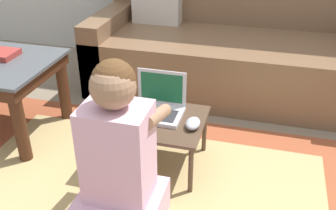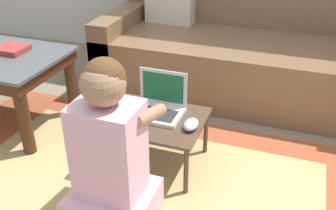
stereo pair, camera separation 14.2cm
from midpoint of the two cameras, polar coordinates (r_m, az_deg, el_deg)
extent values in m
plane|color=#7F705B|center=(2.02, -1.61, -11.33)|extent=(16.00, 16.00, 0.00)
cube|color=#9E4C2D|center=(1.99, -6.14, -12.18)|extent=(2.46, 1.43, 0.01)
cube|color=tan|center=(1.98, -6.15, -12.07)|extent=(1.77, 1.03, 0.00)
cube|color=brown|center=(2.87, 7.15, 6.09)|extent=(1.91, 0.87, 0.40)
cube|color=brown|center=(3.08, -9.24, 8.72)|extent=(0.16, 0.87, 0.52)
cylinder|color=#422314|center=(2.22, -22.47, -2.77)|extent=(0.07, 0.07, 0.44)
cylinder|color=#422314|center=(2.55, -16.52, 2.49)|extent=(0.07, 0.07, 0.44)
cube|color=#4C3828|center=(2.00, -4.25, -2.17)|extent=(0.53, 0.41, 0.02)
cylinder|color=#4C3828|center=(2.03, -12.24, -7.17)|extent=(0.02, 0.02, 0.27)
cylinder|color=#4C3828|center=(1.88, 1.12, -9.59)|extent=(0.02, 0.02, 0.27)
cylinder|color=#4C3828|center=(2.29, -8.35, -2.15)|extent=(0.02, 0.02, 0.27)
cylinder|color=#4C3828|center=(2.17, 3.44, -3.88)|extent=(0.02, 0.02, 0.27)
cube|color=silver|center=(2.01, -3.68, -1.39)|extent=(0.26, 0.20, 0.02)
cube|color=#28282D|center=(1.99, -3.86, -1.35)|extent=(0.21, 0.12, 0.00)
cube|color=silver|center=(2.04, -2.91, 2.53)|extent=(0.26, 0.01, 0.19)
cube|color=#196038|center=(2.04, -2.94, 2.49)|extent=(0.22, 0.00, 0.16)
ellipsoid|color=#B2B7C1|center=(1.91, 1.51, -2.73)|extent=(0.07, 0.11, 0.04)
cube|color=#E5B2CC|center=(1.78, -9.04, -14.73)|extent=(0.35, 0.31, 0.17)
cube|color=#E5B2CC|center=(1.59, -9.86, -6.96)|extent=(0.26, 0.20, 0.42)
sphere|color=#9E7556|center=(1.44, -10.83, 2.62)|extent=(0.17, 0.17, 0.17)
sphere|color=brown|center=(1.44, -10.72, 3.36)|extent=(0.17, 0.17, 0.17)
cylinder|color=#9E7556|center=(1.68, -12.16, -0.54)|extent=(0.06, 0.28, 0.14)
cylinder|color=#9E7556|center=(1.59, -4.24, -1.69)|extent=(0.06, 0.28, 0.14)
cube|color=#99332D|center=(2.48, -24.62, 6.72)|extent=(0.17, 0.15, 0.03)
camera|label=1|loc=(0.07, -92.05, -1.13)|focal=42.00mm
camera|label=2|loc=(0.07, 87.95, 1.13)|focal=42.00mm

